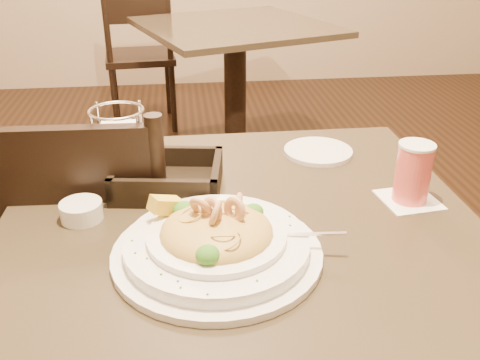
{
  "coord_description": "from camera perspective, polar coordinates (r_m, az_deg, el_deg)",
  "views": [
    {
      "loc": [
        -0.1,
        -0.85,
        1.27
      ],
      "look_at": [
        0.0,
        0.02,
        0.83
      ],
      "focal_mm": 40.0,
      "sensor_mm": 36.0,
      "label": 1
    }
  ],
  "objects": [
    {
      "name": "bread_basket",
      "position": [
        1.12,
        -7.63,
        0.08
      ],
      "size": [
        0.24,
        0.2,
        0.06
      ],
      "rotation": [
        0.0,
        0.0,
        -0.14
      ],
      "color": "black",
      "rests_on": "main_table"
    },
    {
      "name": "butter_ramekin",
      "position": [
        1.04,
        -16.56,
        -3.18
      ],
      "size": [
        0.08,
        0.08,
        0.03
      ],
      "primitive_type": "cylinder",
      "rotation": [
        0.0,
        0.0,
        -0.03
      ],
      "color": "white",
      "rests_on": "main_table"
    },
    {
      "name": "pasta_bowl",
      "position": [
        0.89,
        -2.53,
        -6.42
      ],
      "size": [
        0.39,
        0.35,
        0.11
      ],
      "rotation": [
        0.0,
        0.0,
        -0.32
      ],
      "color": "white",
      "rests_on": "main_table"
    },
    {
      "name": "dining_chair_far",
      "position": [
        3.47,
        -10.65,
        13.35
      ],
      "size": [
        0.46,
        0.46,
        0.93
      ],
      "rotation": [
        0.0,
        0.0,
        3.24
      ],
      "color": "black",
      "rests_on": "ground"
    },
    {
      "name": "side_plate",
      "position": [
        1.29,
        8.33,
        3.04
      ],
      "size": [
        0.21,
        0.21,
        0.01
      ],
      "primitive_type": "cylinder",
      "rotation": [
        0.0,
        0.0,
        0.31
      ],
      "color": "white",
      "rests_on": "main_table"
    },
    {
      "name": "napkin_caddy",
      "position": [
        1.11,
        -12.58,
        2.6
      ],
      "size": [
        0.11,
        0.11,
        0.18
      ],
      "rotation": [
        0.0,
        0.0,
        -0.03
      ],
      "color": "silver",
      "rests_on": "main_table"
    },
    {
      "name": "background_table",
      "position": [
        2.93,
        -0.53,
        11.71
      ],
      "size": [
        1.15,
        1.15,
        0.75
      ],
      "rotation": [
        0.0,
        0.0,
        0.34
      ],
      "color": "black",
      "rests_on": "ground"
    },
    {
      "name": "dining_chair_near",
      "position": [
        1.37,
        -15.24,
        -8.95
      ],
      "size": [
        0.43,
        0.43,
        0.93
      ],
      "rotation": [
        0.0,
        0.0,
        3.11
      ],
      "color": "black",
      "rests_on": "ground"
    },
    {
      "name": "main_table",
      "position": [
        1.14,
        0.12,
        -14.95
      ],
      "size": [
        0.9,
        0.9,
        0.75
      ],
      "color": "black",
      "rests_on": "ground"
    },
    {
      "name": "drink_glass",
      "position": [
        1.1,
        17.97,
        0.7
      ],
      "size": [
        0.12,
        0.12,
        0.12
      ],
      "rotation": [
        0.0,
        0.0,
        0.13
      ],
      "color": "white",
      "rests_on": "main_table"
    }
  ]
}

